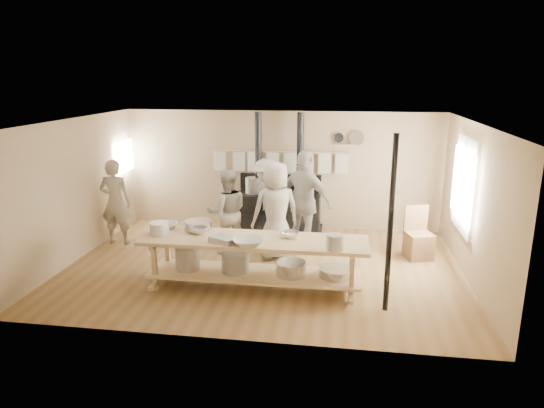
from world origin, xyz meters
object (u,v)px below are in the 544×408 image
chair (418,243)px  roasting_pan (224,239)px  prep_table (253,258)px  cook_center (276,211)px  cook_right (305,202)px  stove (278,208)px  cook_by_window (266,198)px  cook_far_left (116,202)px  cook_left (227,212)px

chair → roasting_pan: size_ratio=2.43×
prep_table → cook_center: (0.16, 1.42, 0.40)m
prep_table → cook_right: cook_right is taller
prep_table → chair: size_ratio=3.69×
stove → prep_table: stove is taller
cook_by_window → chair: cook_by_window is taller
cook_far_left → cook_right: 3.81m
cook_far_left → cook_center: (3.30, -0.32, 0.04)m
cook_left → chair: bearing=165.5°
prep_table → cook_by_window: size_ratio=2.15×
cook_right → roasting_pan: 2.32m
stove → cook_center: 1.65m
cook_left → roasting_pan: bearing=82.8°
cook_center → cook_by_window: size_ratio=1.10×
chair → cook_by_window: bearing=148.3°
cook_far_left → chair: size_ratio=1.79×
cook_left → stove: bearing=-136.6°
prep_table → chair: 3.36m
prep_table → cook_far_left: (-3.14, 1.74, 0.35)m
cook_by_window → roasting_pan: size_ratio=4.15×
cook_left → roasting_pan: 1.80m
cook_right → prep_table: bearing=96.4°
cook_by_window → roasting_pan: (-0.21, -2.87, 0.06)m
prep_table → chair: chair is taller
stove → cook_left: bearing=-117.7°
cook_right → cook_by_window: size_ratio=1.19×
cook_left → cook_right: cook_right is taller
cook_far_left → roasting_pan: (2.72, -1.98, 0.02)m
stove → chair: stove is taller
prep_table → roasting_pan: 0.61m
prep_table → cook_right: 1.99m
cook_left → chair: 3.66m
chair → cook_left: bearing=168.1°
prep_table → cook_left: (-0.78, 1.52, 0.30)m
stove → cook_left: 1.72m
stove → cook_center: size_ratio=1.42×
prep_table → chair: bearing=32.4°
prep_table → cook_by_window: bearing=94.5°
prep_table → cook_center: bearing=83.5°
cook_right → stove: bearing=-34.6°
cook_far_left → cook_by_window: size_ratio=1.05×
cook_center → cook_far_left: bearing=-30.7°
stove → cook_center: stove is taller
cook_right → cook_left: bearing=38.0°
stove → chair: bearing=-23.4°
cook_right → cook_by_window: bearing=-16.7°
stove → cook_far_left: 3.41m
cook_far_left → cook_by_window: cook_far_left is taller
cook_far_left → chair: cook_far_left is taller
cook_center → chair: bearing=162.7°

